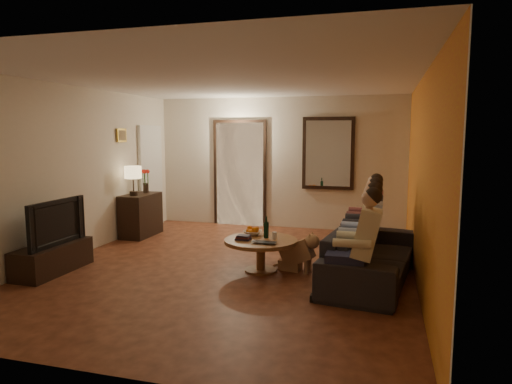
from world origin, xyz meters
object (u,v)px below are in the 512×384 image
(dresser, at_px, (141,215))
(person_a, at_px, (360,251))
(tv_stand, at_px, (53,258))
(sofa, at_px, (371,254))
(person_b, at_px, (363,239))
(tv, at_px, (51,222))
(laptop, at_px, (263,243))
(dog, at_px, (297,251))
(person_c, at_px, (365,229))
(wine_bottle, at_px, (266,227))
(coffee_table, at_px, (261,255))
(bowl, at_px, (253,233))
(table_lamp, at_px, (133,181))
(person_d, at_px, (367,221))

(dresser, relative_size, person_a, 0.73)
(tv_stand, xyz_separation_m, person_a, (4.08, -0.04, 0.41))
(sofa, xyz_separation_m, person_b, (-0.10, -0.30, 0.27))
(tv, xyz_separation_m, laptop, (2.82, 0.53, -0.23))
(tv_stand, bearing_deg, dog, 16.67)
(person_a, height_order, dog, person_a)
(person_b, bearing_deg, dresser, 156.34)
(person_b, relative_size, laptop, 3.65)
(person_b, relative_size, dog, 2.14)
(person_b, relative_size, person_c, 1.00)
(person_c, distance_m, wine_bottle, 1.34)
(coffee_table, height_order, bowl, bowl)
(coffee_table, distance_m, bowl, 0.38)
(table_lamp, distance_m, tv, 2.15)
(table_lamp, bearing_deg, dog, -20.15)
(dog, distance_m, laptop, 0.60)
(person_c, xyz_separation_m, bowl, (-1.54, -0.13, -0.12))
(tv_stand, relative_size, tv, 1.09)
(person_b, bearing_deg, table_lamp, 158.99)
(person_d, bearing_deg, dog, -137.89)
(person_a, relative_size, person_d, 1.00)
(dresser, relative_size, person_d, 0.73)
(tv, distance_m, dog, 3.36)
(dog, xyz_separation_m, coffee_table, (-0.47, -0.15, -0.06))
(dresser, height_order, laptop, dresser)
(dresser, height_order, bowl, dresser)
(tv_stand, height_order, laptop, laptop)
(person_c, bearing_deg, person_b, -90.00)
(dresser, bearing_deg, tv_stand, -90.00)
(coffee_table, relative_size, bowl, 3.85)
(tv_stand, relative_size, bowl, 4.47)
(sofa, height_order, person_b, person_b)
(bowl, height_order, laptop, bowl)
(dresser, xyz_separation_m, wine_bottle, (2.77, -1.44, 0.22))
(person_c, distance_m, dog, 0.97)
(table_lamp, bearing_deg, wine_bottle, -23.78)
(sofa, xyz_separation_m, bowl, (-1.64, 0.17, 0.15))
(person_b, xyz_separation_m, dog, (-0.89, 0.40, -0.32))
(table_lamp, xyz_separation_m, person_d, (4.08, -0.37, -0.45))
(laptop, bearing_deg, coffee_table, 114.16)
(dresser, bearing_deg, person_c, -16.22)
(person_d, bearing_deg, tv_stand, -156.68)
(tv, height_order, person_a, person_a)
(person_b, xyz_separation_m, person_d, (0.00, 1.20, 0.00))
(person_b, xyz_separation_m, wine_bottle, (-1.31, 0.35, 0.01))
(wine_bottle, xyz_separation_m, laptop, (0.05, -0.38, -0.14))
(coffee_table, bearing_deg, person_c, 14.47)
(person_b, bearing_deg, dog, 155.97)
(dog, bearing_deg, bowl, -174.78)
(dog, bearing_deg, tv, -151.86)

